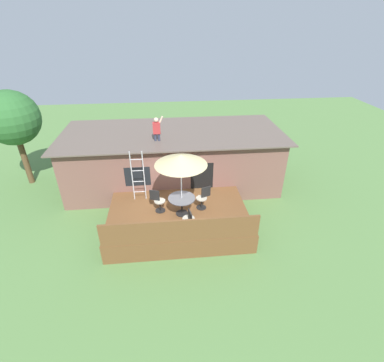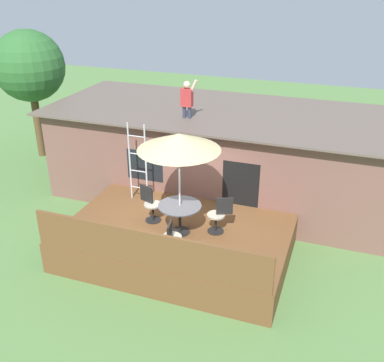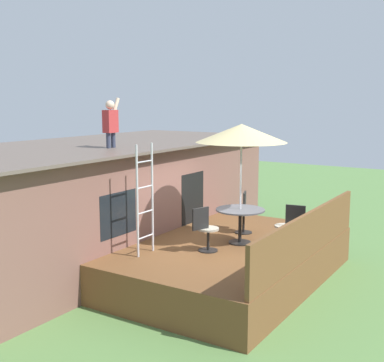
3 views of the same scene
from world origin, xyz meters
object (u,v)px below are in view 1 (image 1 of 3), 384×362
object	(u,v)px
backyard_tree	(12,119)
patio_chair_near	(189,220)
patio_chair_right	(203,198)
step_ladder	(138,176)
person_figure	(157,128)
patio_umbrella	(181,160)
patio_table	(182,201)
patio_chair_left	(158,201)

from	to	relation	value
backyard_tree	patio_chair_near	bearing A→B (deg)	-36.13
patio_chair_right	step_ladder	bearing A→B (deg)	-40.78
person_figure	patio_chair_near	bearing A→B (deg)	-74.93
person_figure	patio_chair_right	xyz separation A→B (m)	(1.72, -2.47, -2.12)
patio_umbrella	patio_chair_near	world-z (taller)	patio_umbrella
patio_chair_near	patio_table	bearing A→B (deg)	-0.00
patio_umbrella	patio_chair_near	xyz separation A→B (m)	(0.19, -1.02, -1.89)
patio_chair_near	backyard_tree	bearing A→B (deg)	43.40
patio_table	patio_chair_left	size ratio (longest dim) A/B	1.13
patio_chair_left	patio_umbrella	bearing A→B (deg)	-0.00
person_figure	patio_chair_near	world-z (taller)	person_figure
patio_chair_right	patio_chair_near	bearing A→B (deg)	41.77
person_figure	patio_chair_left	bearing A→B (deg)	-91.65
patio_umbrella	patio_chair_right	bearing A→B (deg)	21.63
person_figure	step_ladder	bearing A→B (deg)	-118.05
step_ladder	backyard_tree	world-z (taller)	backyard_tree
person_figure	backyard_tree	distance (m)	6.97
step_ladder	backyard_tree	bearing A→B (deg)	149.95
patio_chair_near	patio_chair_right	bearing A→B (deg)	-37.07
patio_chair_near	patio_umbrella	bearing A→B (deg)	-0.00
patio_table	person_figure	distance (m)	3.55
patio_table	patio_chair_left	xyz separation A→B (m)	(-0.92, 0.31, -0.13)
step_ladder	person_figure	bearing A→B (deg)	61.95
patio_table	backyard_tree	distance (m)	9.11
patio_table	step_ladder	xyz separation A→B (m)	(-1.68, 1.24, 0.51)
patio_chair_right	person_figure	bearing A→B (deg)	-76.75
step_ladder	patio_table	bearing A→B (deg)	-36.27
step_ladder	person_figure	xyz separation A→B (m)	(0.84, 1.58, 1.48)
patio_chair_near	step_ladder	bearing A→B (deg)	29.21
patio_chair_left	backyard_tree	size ratio (longest dim) A/B	0.19
patio_umbrella	backyard_tree	size ratio (longest dim) A/B	0.54
patio_umbrella	backyard_tree	xyz separation A→B (m)	(-7.57, 4.64, 0.27)
patio_umbrella	step_ladder	size ratio (longest dim) A/B	1.15
step_ladder	patio_chair_near	xyz separation A→B (m)	(1.87, -2.26, -0.64)
patio_chair_left	patio_chair_near	xyz separation A→B (m)	(1.10, -1.33, 0.00)
patio_chair_right	backyard_tree	size ratio (longest dim) A/B	0.19
patio_table	patio_chair_left	world-z (taller)	patio_chair_left
patio_table	step_ladder	bearing A→B (deg)	143.73
patio_table	patio_umbrella	distance (m)	1.76
patio_table	patio_chair_near	size ratio (longest dim) A/B	1.13
step_ladder	patio_chair_right	distance (m)	2.78
patio_table	patio_chair_right	world-z (taller)	patio_chair_right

